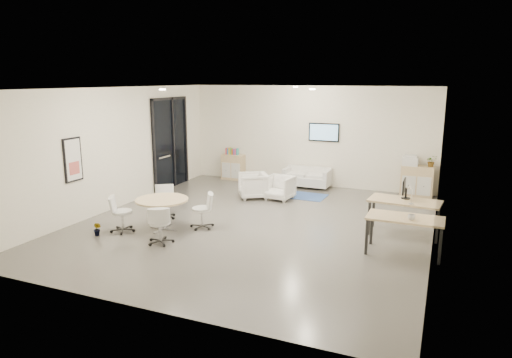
{
  "coord_description": "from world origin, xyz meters",
  "views": [
    {
      "loc": [
        4.07,
        -9.68,
        3.41
      ],
      "look_at": [
        -0.14,
        0.4,
        1.0
      ],
      "focal_mm": 32.0,
      "sensor_mm": 36.0,
      "label": 1
    }
  ],
  "objects": [
    {
      "name": "wall_tv",
      "position": [
        0.5,
        4.46,
        1.75
      ],
      "size": [
        0.98,
        0.06,
        0.58
      ],
      "color": "black",
      "rests_on": "room_shell"
    },
    {
      "name": "meeting_chairs",
      "position": [
        -1.79,
        -1.23,
        0.41
      ],
      "size": [
        2.34,
        2.34,
        0.82
      ],
      "color": "white",
      "rests_on": "room_shell"
    },
    {
      "name": "desk_front",
      "position": [
        3.47,
        -0.66,
        0.68
      ],
      "size": [
        1.47,
        0.75,
        0.76
      ],
      "rotation": [
        0.0,
        0.0,
        -0.02
      ],
      "color": "tan",
      "rests_on": "room_shell"
    },
    {
      "name": "books",
      "position": [
        -2.65,
        4.28,
        0.97
      ],
      "size": [
        0.45,
        0.14,
        0.22
      ],
      "color": "red",
      "rests_on": "sideboard_left"
    },
    {
      "name": "room_shell",
      "position": [
        0.0,
        0.0,
        1.6
      ],
      "size": [
        9.6,
        10.6,
        4.8
      ],
      "color": "#5B5853",
      "rests_on": "ground"
    },
    {
      "name": "cup",
      "position": [
        3.6,
        -0.8,
        0.83
      ],
      "size": [
        0.16,
        0.15,
        0.13
      ],
      "primitive_type": "imported",
      "rotation": [
        0.0,
        0.0,
        0.36
      ],
      "color": "white",
      "rests_on": "desk_front"
    },
    {
      "name": "artwork",
      "position": [
        -3.97,
        -1.6,
        1.55
      ],
      "size": [
        0.05,
        0.54,
        1.04
      ],
      "color": "black",
      "rests_on": "room_shell"
    },
    {
      "name": "monitor",
      "position": [
        3.32,
        0.7,
        1.03
      ],
      "size": [
        0.2,
        0.5,
        0.44
      ],
      "color": "black",
      "rests_on": "desk_rear"
    },
    {
      "name": "sideboard_left",
      "position": [
        -2.61,
        4.27,
        0.43
      ],
      "size": [
        0.77,
        0.4,
        0.86
      ],
      "color": "tan",
      "rests_on": "room_shell"
    },
    {
      "name": "blue_rug",
      "position": [
        0.28,
        2.98,
        0.01
      ],
      "size": [
        1.41,
        0.97,
        0.01
      ],
      "primitive_type": "cube",
      "rotation": [
        0.0,
        0.0,
        -0.04
      ],
      "color": "navy",
      "rests_on": "room_shell"
    },
    {
      "name": "ceiling_spots",
      "position": [
        -0.2,
        0.83,
        3.18
      ],
      "size": [
        3.14,
        4.14,
        0.03
      ],
      "color": "#FFEAC6",
      "rests_on": "room_shell"
    },
    {
      "name": "armchair_left",
      "position": [
        -0.99,
        2.22,
        0.4
      ],
      "size": [
        1.04,
        1.06,
        0.81
      ],
      "primitive_type": "imported",
      "rotation": [
        0.0,
        0.0,
        -1.01
      ],
      "color": "silver",
      "rests_on": "room_shell"
    },
    {
      "name": "printer",
      "position": [
        3.17,
        4.26,
        1.06
      ],
      "size": [
        0.45,
        0.38,
        0.31
      ],
      "rotation": [
        0.0,
        0.0,
        0.04
      ],
      "color": "white",
      "rests_on": "sideboard_right"
    },
    {
      "name": "plant_floor",
      "position": [
        -2.88,
        -2.16,
        0.07
      ],
      "size": [
        0.18,
        0.32,
        0.14
      ],
      "primitive_type": "imported",
      "rotation": [
        0.0,
        0.0,
        -0.02
      ],
      "color": "#3F7F3F",
      "rests_on": "room_shell"
    },
    {
      "name": "sideboard_right",
      "position": [
        3.4,
        4.25,
        0.46
      ],
      "size": [
        0.91,
        0.44,
        0.91
      ],
      "color": "tan",
      "rests_on": "room_shell"
    },
    {
      "name": "loveseat",
      "position": [
        0.09,
        4.13,
        0.3
      ],
      "size": [
        1.47,
        0.76,
        0.55
      ],
      "rotation": [
        0.0,
        0.0,
        -0.02
      ],
      "color": "silver",
      "rests_on": "room_shell"
    },
    {
      "name": "round_table",
      "position": [
        -1.79,
        -1.23,
        0.65
      ],
      "size": [
        1.2,
        1.2,
        0.73
      ],
      "color": "tan",
      "rests_on": "room_shell"
    },
    {
      "name": "desk_rear",
      "position": [
        3.36,
        0.55,
        0.71
      ],
      "size": [
        1.59,
        0.91,
        0.79
      ],
      "rotation": [
        0.0,
        0.0,
        -0.1
      ],
      "color": "tan",
      "rests_on": "room_shell"
    },
    {
      "name": "glass_door",
      "position": [
        -3.95,
        2.51,
        1.5
      ],
      "size": [
        0.09,
        1.9,
        2.85
      ],
      "color": "black",
      "rests_on": "room_shell"
    },
    {
      "name": "plant_cabinet",
      "position": [
        3.75,
        4.27,
        1.04
      ],
      "size": [
        0.4,
        0.42,
        0.26
      ],
      "primitive_type": "imported",
      "rotation": [
        0.0,
        0.0,
        0.4
      ],
      "color": "#3F7F3F",
      "rests_on": "sideboard_right"
    },
    {
      "name": "armchair_right",
      "position": [
        -0.22,
        2.34,
        0.38
      ],
      "size": [
        0.82,
        0.77,
        0.76
      ],
      "primitive_type": "imported",
      "rotation": [
        0.0,
        0.0,
        -0.12
      ],
      "color": "silver",
      "rests_on": "room_shell"
    }
  ]
}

